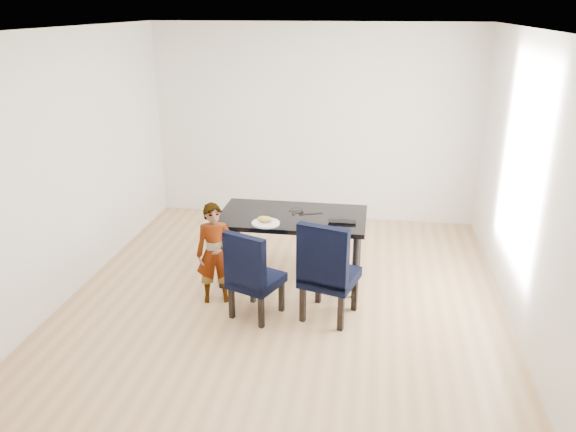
% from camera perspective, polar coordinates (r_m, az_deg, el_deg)
% --- Properties ---
extents(floor, '(4.50, 5.00, 0.01)m').
position_cam_1_polar(floor, '(5.99, -0.30, -8.35)').
color(floor, tan).
rests_on(floor, ground).
extents(ceiling, '(4.50, 5.00, 0.01)m').
position_cam_1_polar(ceiling, '(5.24, -0.36, 18.54)').
color(ceiling, white).
rests_on(ceiling, wall_back).
extents(wall_back, '(4.50, 0.01, 2.70)m').
position_cam_1_polar(wall_back, '(7.87, 2.68, 9.30)').
color(wall_back, white).
rests_on(wall_back, ground).
extents(wall_front, '(4.50, 0.01, 2.70)m').
position_cam_1_polar(wall_front, '(3.19, -7.75, -8.56)').
color(wall_front, white).
rests_on(wall_front, ground).
extents(wall_left, '(0.01, 5.00, 2.70)m').
position_cam_1_polar(wall_left, '(6.22, -21.35, 4.82)').
color(wall_left, silver).
rests_on(wall_left, ground).
extents(wall_right, '(0.01, 5.00, 2.70)m').
position_cam_1_polar(wall_right, '(5.57, 23.24, 2.81)').
color(wall_right, white).
rests_on(wall_right, ground).
extents(dining_table, '(1.60, 0.90, 0.75)m').
position_cam_1_polar(dining_table, '(6.26, 0.43, -3.11)').
color(dining_table, black).
rests_on(dining_table, floor).
extents(chair_left, '(0.58, 0.59, 0.91)m').
position_cam_1_polar(chair_left, '(5.49, -3.24, -5.79)').
color(chair_left, black).
rests_on(chair_left, floor).
extents(chair_right, '(0.61, 0.63, 1.03)m').
position_cam_1_polar(chair_right, '(5.45, 4.29, -5.36)').
color(chair_right, black).
rests_on(chair_right, floor).
extents(child, '(0.45, 0.36, 1.06)m').
position_cam_1_polar(child, '(5.76, -7.42, -3.80)').
color(child, '#D85312').
rests_on(child, floor).
extents(plate, '(0.30, 0.30, 0.02)m').
position_cam_1_polar(plate, '(5.87, -2.27, -0.73)').
color(plate, silver).
rests_on(plate, dining_table).
extents(sandwich, '(0.18, 0.12, 0.07)m').
position_cam_1_polar(sandwich, '(5.87, -2.38, -0.32)').
color(sandwich, '#BC9143').
rests_on(sandwich, plate).
extents(laptop, '(0.29, 0.19, 0.02)m').
position_cam_1_polar(laptop, '(5.96, 5.55, -0.45)').
color(laptop, black).
rests_on(laptop, dining_table).
extents(cable_tangle, '(0.13, 0.13, 0.01)m').
position_cam_1_polar(cable_tangle, '(6.15, 1.00, 0.23)').
color(cable_tangle, black).
rests_on(cable_tangle, dining_table).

